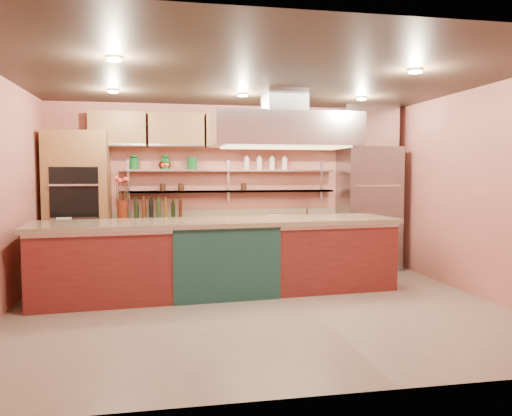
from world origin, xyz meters
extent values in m
cube|color=gray|center=(0.00, 0.00, -0.01)|extent=(6.00, 5.00, 0.02)
cube|color=black|center=(0.00, 0.00, 2.80)|extent=(6.00, 5.00, 0.02)
cube|color=#B56555|center=(0.00, 2.50, 1.40)|extent=(6.00, 0.04, 2.80)
cube|color=#B56555|center=(0.00, -2.50, 1.40)|extent=(6.00, 0.04, 2.80)
cube|color=#B56555|center=(3.00, 0.00, 1.40)|extent=(0.04, 5.00, 2.80)
cube|color=brown|center=(-2.45, 2.18, 1.15)|extent=(0.95, 0.64, 2.30)
cube|color=gray|center=(2.35, 2.14, 1.05)|extent=(0.95, 0.72, 2.10)
cube|color=tan|center=(-0.05, 2.20, 0.47)|extent=(3.84, 0.64, 0.93)
cube|color=silver|center=(-0.05, 2.37, 1.35)|extent=(3.60, 0.26, 0.03)
cube|color=silver|center=(-0.05, 2.37, 1.70)|extent=(3.60, 0.26, 0.03)
cube|color=brown|center=(0.00, 2.32, 2.35)|extent=(4.60, 0.36, 0.55)
cube|color=silver|center=(0.52, 0.84, 2.25)|extent=(2.00, 1.00, 0.45)
cube|color=#FFE5A5|center=(0.00, 0.20, 2.77)|extent=(4.00, 2.80, 0.02)
cube|color=maroon|center=(-0.38, 0.84, 0.51)|extent=(4.93, 1.42, 1.02)
cylinder|color=#5B1D0D|center=(-1.78, 2.15, 1.08)|extent=(0.21, 0.21, 0.29)
cube|color=black|center=(-1.22, 2.15, 1.06)|extent=(0.84, 0.52, 0.26)
cube|color=silver|center=(0.69, 2.15, 0.97)|extent=(0.19, 0.17, 0.09)
cylinder|color=silver|center=(1.28, 2.25, 1.03)|extent=(0.03, 0.03, 0.19)
ellipsoid|color=#C1442C|center=(-1.13, 2.37, 1.79)|extent=(0.18, 0.18, 0.14)
cylinder|color=#104B1D|center=(-0.67, 2.37, 1.82)|extent=(0.22, 0.22, 0.20)
camera|label=1|loc=(-1.15, -5.95, 1.66)|focal=35.00mm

